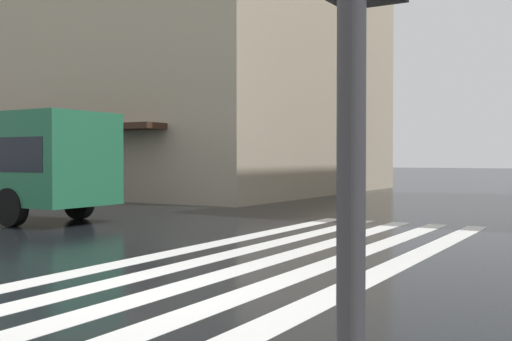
{
  "coord_description": "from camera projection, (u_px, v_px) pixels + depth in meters",
  "views": [
    {
      "loc": [
        -6.09,
        -5.46,
        1.77
      ],
      "look_at": [
        5.95,
        1.69,
        1.49
      ],
      "focal_mm": 43.21,
      "sensor_mm": 36.0,
      "label": 1
    }
  ],
  "objects": [
    {
      "name": "ground_plane",
      "position": [
        135.0,
        293.0,
        8.06
      ],
      "size": [
        220.0,
        220.0,
        0.0
      ],
      "primitive_type": "plane",
      "color": "black"
    },
    {
      "name": "zebra_crossing",
      "position": [
        294.0,
        254.0,
        11.35
      ],
      "size": [
        13.0,
        4.5,
        0.01
      ],
      "color": "silver",
      "rests_on": "ground_plane"
    },
    {
      "name": "traffic_signal_post",
      "position": [
        363.0,
        4.0,
        2.62
      ],
      "size": [
        0.44,
        0.3,
        3.15
      ],
      "color": "#333338",
      "rests_on": "sidewalk_pavement"
    }
  ]
}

